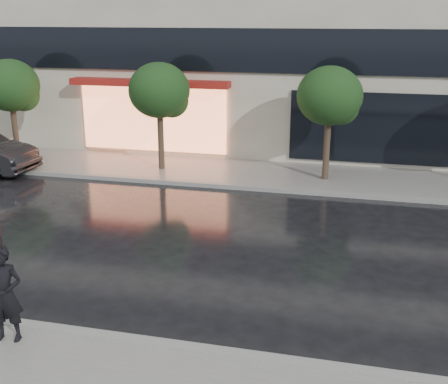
% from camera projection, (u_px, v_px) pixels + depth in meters
% --- Properties ---
extents(ground, '(120.00, 120.00, 0.00)m').
position_uv_depth(ground, '(135.00, 314.00, 10.97)').
color(ground, black).
rests_on(ground, ground).
extents(sidewalk_far, '(60.00, 3.50, 0.12)m').
position_uv_depth(sidewalk_far, '(242.00, 173.00, 20.45)').
color(sidewalk_far, slate).
rests_on(sidewalk_far, ground).
extents(curb_near, '(60.00, 0.25, 0.14)m').
position_uv_depth(curb_near, '(114.00, 339.00, 10.03)').
color(curb_near, gray).
rests_on(curb_near, ground).
extents(curb_far, '(60.00, 0.25, 0.14)m').
position_uv_depth(curb_far, '(231.00, 186.00, 18.82)').
color(curb_far, gray).
rests_on(curb_far, ground).
extents(tree_far_west, '(2.20, 2.20, 3.99)m').
position_uv_depth(tree_far_west, '(12.00, 87.00, 21.37)').
color(tree_far_west, '#33261C').
rests_on(tree_far_west, ground).
extents(tree_mid_west, '(2.20, 2.20, 3.99)m').
position_uv_depth(tree_mid_west, '(161.00, 92.00, 20.03)').
color(tree_mid_west, '#33261C').
rests_on(tree_mid_west, ground).
extents(tree_mid_east, '(2.20, 2.20, 3.99)m').
position_uv_depth(tree_mid_east, '(331.00, 98.00, 18.69)').
color(tree_mid_east, '#33261C').
rests_on(tree_mid_east, ground).
extents(pedestrian_with_umbrella, '(0.99, 1.00, 2.37)m').
position_uv_depth(pedestrian_with_umbrella, '(2.00, 262.00, 9.48)').
color(pedestrian_with_umbrella, black).
rests_on(pedestrian_with_umbrella, sidewalk_near).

